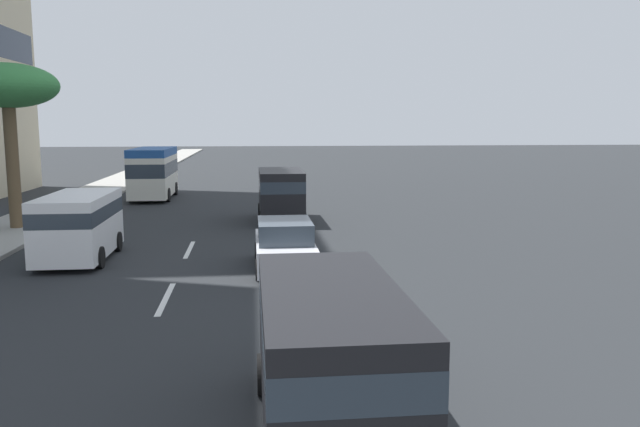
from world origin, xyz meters
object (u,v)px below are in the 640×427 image
at_px(van_lead, 281,192).
at_px(car_fourth, 285,246).
at_px(van_third, 79,223).
at_px(van_fifth, 330,350).
at_px(palm_tree, 7,89).
at_px(minibus_second, 154,171).

relative_size(van_lead, car_fourth, 1.06).
bearing_deg(van_third, van_fifth, 28.20).
distance_m(van_third, palm_tree, 9.21).
relative_size(minibus_second, van_fifth, 1.31).
xyz_separation_m(van_lead, palm_tree, (-1.37, 11.68, 4.72)).
distance_m(car_fourth, van_fifth, 10.91).
bearing_deg(van_lead, car_fourth, 177.89).
bearing_deg(palm_tree, van_fifth, -149.84).
distance_m(van_lead, minibus_second, 12.70).
bearing_deg(van_third, car_fourth, 72.22).
height_order(van_lead, van_fifth, van_lead).
height_order(minibus_second, van_third, minibus_second).
height_order(car_fourth, palm_tree, palm_tree).
xyz_separation_m(van_lead, minibus_second, (10.27, 7.47, 0.32)).
bearing_deg(minibus_second, palm_tree, -19.90).
distance_m(van_lead, van_fifth, 21.00).
xyz_separation_m(van_lead, van_third, (-7.87, 7.31, -0.11)).
height_order(minibus_second, car_fourth, minibus_second).
relative_size(minibus_second, car_fourth, 1.49).
xyz_separation_m(van_lead, car_fourth, (-10.10, 0.37, -0.64)).
bearing_deg(van_lead, minibus_second, 36.05).
relative_size(van_fifth, palm_tree, 0.70).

